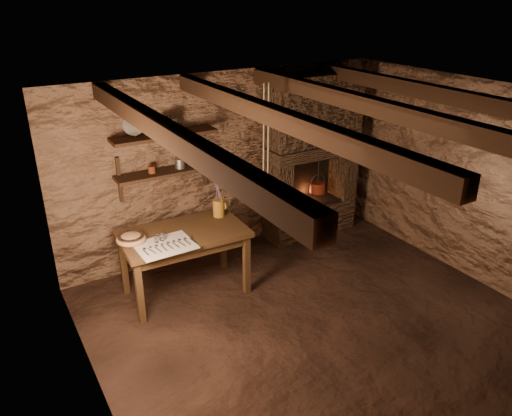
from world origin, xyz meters
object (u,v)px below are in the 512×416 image
wooden_bowl (131,239)px  iron_stockpot (170,126)px  stoneware_jug (219,200)px  red_pot (318,187)px  work_table (185,260)px

wooden_bowl → iron_stockpot: (0.77, 0.61, 1.01)m
iron_stockpot → wooden_bowl: bearing=-141.6°
stoneware_jug → red_pot: stoneware_jug is taller
red_pot → wooden_bowl: bearing=-170.4°
stoneware_jug → iron_stockpot: size_ratio=2.25×
stoneware_jug → iron_stockpot: (-0.36, 0.48, 0.84)m
wooden_bowl → red_pot: 2.92m
stoneware_jug → wooden_bowl: 1.14m
iron_stockpot → red_pot: bearing=-3.3°
wooden_bowl → red_pot: (2.88, 0.49, -0.14)m
work_table → red_pot: bearing=15.5°
work_table → wooden_bowl: (-0.58, 0.04, 0.41)m
iron_stockpot → red_pot: size_ratio=0.40×
iron_stockpot → red_pot: (2.11, -0.12, -1.14)m
stoneware_jug → wooden_bowl: stoneware_jug is taller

